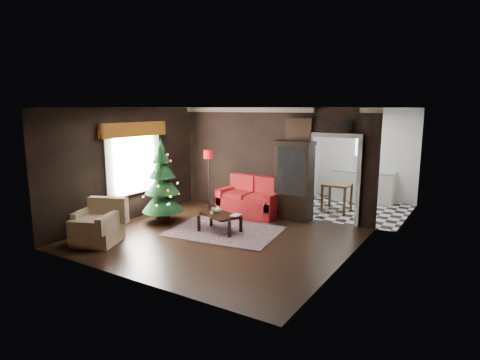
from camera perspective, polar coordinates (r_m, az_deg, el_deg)
The scene contains 26 objects.
floor at distance 8.78m, azimuth -3.14°, elevation -8.30°, with size 5.50×5.50×0.00m, color black.
ceiling at distance 8.33m, azimuth -3.33°, elevation 10.29°, with size 5.50×5.50×0.00m, color white.
wall_back at distance 10.56m, azimuth 4.60°, elevation 2.65°, with size 5.50×5.50×0.00m, color black.
wall_front at distance 6.60m, azimuth -15.82°, elevation -2.34°, with size 5.50×5.50×0.00m, color black.
wall_left at distance 10.26m, azimuth -15.91°, elevation 2.06°, with size 5.50×5.50×0.00m, color black.
wall_right at distance 7.24m, azimuth 14.87°, elevation -1.18°, with size 5.50×5.50×0.00m, color black.
doorway at distance 9.96m, azimuth 13.28°, elevation -0.09°, with size 1.10×0.10×2.10m, color white, non-canonical shape.
left_window at distance 10.36m, azimuth -14.96°, elevation 2.46°, with size 0.05×1.60×1.40m, color white.
valance at distance 10.22m, azimuth -14.86°, elevation 6.99°, with size 0.12×2.10×0.35m, color brown.
kitchen_floor at distance 11.58m, azimuth 15.47°, elevation -4.07°, with size 3.00×3.00×0.00m, color silver.
kitchen_window at distance 12.69m, azimuth 17.72°, elevation 4.84°, with size 0.70×0.06×0.70m, color white.
rug at distance 9.23m, azimuth -2.25°, elevation -7.33°, with size 2.44×1.78×0.01m, color #463943.
loveseat at distance 10.52m, azimuth 1.46°, elevation -2.33°, with size 1.70×0.90×1.00m, color #950C0C, non-canonical shape.
curio_cabinet at distance 10.11m, azimuth 7.74°, elevation -0.34°, with size 0.90×0.45×1.90m, color black, non-canonical shape.
floor_lamp at distance 10.84m, azimuth -4.47°, elevation -0.20°, with size 0.29×0.29×1.70m, color black, non-canonical shape.
christmas_tree at distance 9.92m, azimuth -11.06°, elevation -0.05°, with size 1.02×1.02×1.95m, color #0E3A18, non-canonical shape.
armchair at distance 8.86m, azimuth -19.80°, elevation -5.62°, with size 0.90×0.90×0.92m, color tan, non-canonical shape.
coffee_table at distance 9.14m, azimuth -2.91°, elevation -6.12°, with size 0.91×0.55×0.41m, color black, non-canonical shape.
teapot at distance 9.18m, azimuth -3.22°, elevation -4.25°, with size 0.16×0.16×0.15m, color silver, non-canonical shape.
cup_a at distance 9.44m, azimuth -3.86°, elevation -4.13°, with size 0.07×0.07×0.06m, color white.
cup_b at distance 9.10m, azimuth -4.09°, elevation -4.68°, with size 0.07×0.07×0.06m, color white.
book at distance 8.97m, azimuth -1.15°, elevation -4.27°, with size 0.18×0.02×0.24m, color #806E53.
wall_clock at distance 9.69m, azimuth 14.92°, elevation 7.48°, with size 0.32×0.32×0.06m, color silver.
painting at distance 10.12m, azimuth 8.35°, elevation 7.08°, with size 0.62×0.05×0.52m, color tan.
kitchen_counter at distance 12.62m, azimuth 17.13°, elevation -0.90°, with size 1.80×0.60×0.90m, color beige.
kitchen_table at distance 11.30m, azimuth 13.67°, elevation -2.39°, with size 0.70×0.70×0.75m, color brown, non-canonical shape.
Camera 1 is at (4.80, -6.81, 2.80)m, focal length 29.88 mm.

